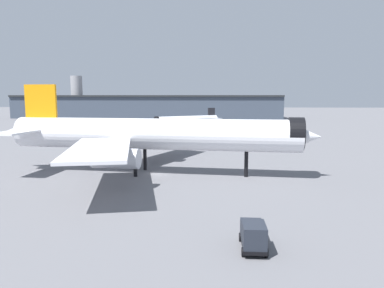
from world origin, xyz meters
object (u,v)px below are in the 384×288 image
object	(u,v)px
service_truck_front	(253,234)
traffic_cone_near_nose	(219,147)
airliner_far_taxiway	(187,120)
airliner_near_gate	(152,135)

from	to	relation	value
service_truck_front	traffic_cone_near_nose	world-z (taller)	service_truck_front
service_truck_front	traffic_cone_near_nose	size ratio (longest dim) A/B	9.23
airliner_far_taxiway	service_truck_front	distance (m)	142.78
airliner_near_gate	traffic_cone_near_nose	world-z (taller)	airliner_near_gate
airliner_far_taxiway	service_truck_front	world-z (taller)	airliner_far_taxiway
service_truck_front	traffic_cone_near_nose	xyz separation A→B (m)	(-2.17, 72.98, -1.29)
airliner_far_taxiway	airliner_near_gate	bearing A→B (deg)	58.35
airliner_far_taxiway	traffic_cone_near_nose	size ratio (longest dim) A/B	57.31
service_truck_front	airliner_near_gate	bearing A→B (deg)	25.01
airliner_near_gate	airliner_far_taxiway	distance (m)	105.61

